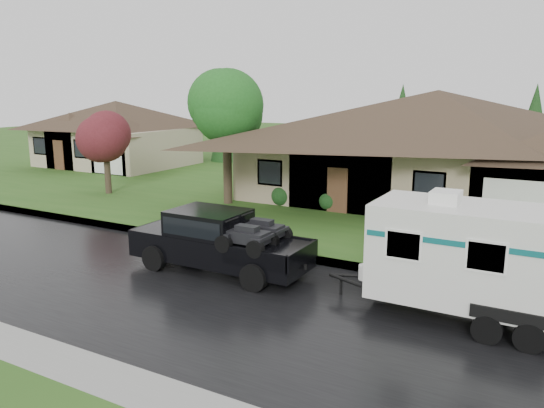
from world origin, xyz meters
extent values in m
plane|color=#2B551A|center=(0.00, 0.00, 0.00)|extent=(140.00, 140.00, 0.00)
cube|color=black|center=(0.00, -2.00, 0.01)|extent=(140.00, 8.00, 0.01)
cube|color=gray|center=(0.00, 2.25, 0.07)|extent=(140.00, 0.50, 0.15)
cube|color=#2B551A|center=(0.00, 15.00, 0.07)|extent=(140.00, 26.00, 0.15)
cube|color=tan|center=(2.00, 14.00, 1.65)|extent=(18.00, 10.00, 3.00)
pyramid|color=#38291E|center=(2.00, 14.00, 5.75)|extent=(19.44, 10.80, 2.60)
cube|color=tan|center=(-22.00, 16.00, 1.55)|extent=(10.00, 8.00, 2.80)
pyramid|color=#38291E|center=(-22.00, 16.00, 4.95)|extent=(10.80, 8.64, 2.00)
cube|color=tan|center=(-19.00, 14.00, 1.41)|extent=(3.20, 4.00, 2.52)
cylinder|color=#382B1E|center=(-6.85, 8.27, 1.60)|extent=(0.44, 0.44, 2.91)
sphere|color=#267124|center=(-6.85, 8.27, 4.79)|extent=(4.02, 4.02, 4.02)
cylinder|color=#382B1E|center=(-14.08, 7.24, 1.10)|extent=(0.34, 0.34, 1.91)
sphere|color=maroon|center=(-14.08, 7.24, 3.19)|extent=(2.63, 2.63, 2.63)
sphere|color=#143814|center=(-4.30, 9.30, 0.65)|extent=(1.00, 1.00, 1.00)
sphere|color=#143814|center=(-1.78, 9.30, 0.65)|extent=(1.00, 1.00, 1.00)
sphere|color=#143814|center=(0.74, 9.30, 0.65)|extent=(1.00, 1.00, 1.00)
sphere|color=#143814|center=(3.26, 9.30, 0.65)|extent=(1.00, 1.00, 1.00)
sphere|color=#143814|center=(5.78, 9.30, 0.65)|extent=(1.00, 1.00, 1.00)
cube|color=black|center=(-1.60, -0.08, 0.77)|extent=(5.93, 1.98, 0.85)
cube|color=black|center=(-3.78, -0.08, 1.04)|extent=(1.58, 1.93, 0.35)
cube|color=black|center=(-2.00, -0.08, 1.53)|extent=(2.37, 1.86, 0.89)
cube|color=black|center=(-2.00, -0.08, 1.58)|extent=(2.17, 1.90, 0.54)
cube|color=black|center=(0.28, -0.08, 0.97)|extent=(2.17, 1.88, 0.06)
cylinder|color=black|center=(-3.48, -1.05, 0.42)|extent=(0.83, 0.32, 0.83)
cylinder|color=black|center=(-3.48, 0.89, 0.42)|extent=(0.83, 0.32, 0.83)
cylinder|color=black|center=(0.28, -1.05, 0.42)|extent=(0.83, 0.32, 0.83)
cylinder|color=black|center=(0.28, 0.89, 0.42)|extent=(0.83, 0.32, 0.83)
cube|color=silver|center=(7.10, -0.08, 1.75)|extent=(6.92, 2.37, 2.42)
cube|color=black|center=(7.10, -0.08, 0.40)|extent=(7.32, 1.19, 0.14)
cube|color=#0C575A|center=(7.10, -0.08, 2.29)|extent=(6.78, 2.39, 0.14)
cube|color=white|center=(5.32, -0.08, 3.12)|extent=(0.69, 0.79, 0.32)
cylinder|color=black|center=(6.65, -1.25, 0.35)|extent=(0.69, 0.24, 0.69)
cylinder|color=black|center=(6.65, 1.08, 0.35)|extent=(0.69, 0.24, 0.69)
cylinder|color=black|center=(7.54, -1.25, 0.35)|extent=(0.69, 0.24, 0.69)
cylinder|color=black|center=(7.54, 1.08, 0.35)|extent=(0.69, 0.24, 0.69)
camera|label=1|loc=(7.82, -13.55, 5.75)|focal=35.00mm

